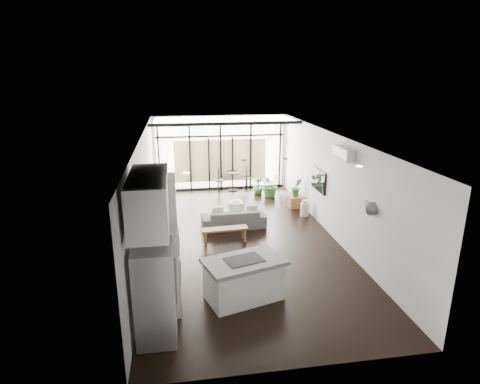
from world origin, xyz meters
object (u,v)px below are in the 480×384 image
object	(u,v)px
fridge	(155,293)
console_bench	(225,235)
pouf	(236,208)
tv	(318,180)
island	(244,279)
sofa	(233,215)
milk_can	(305,208)

from	to	relation	value
fridge	console_bench	xyz separation A→B (m)	(1.62, 3.77, -0.65)
console_bench	pouf	bearing A→B (deg)	69.28
fridge	tv	world-z (taller)	fridge
island	console_bench	bearing A→B (deg)	74.10
sofa	tv	xyz separation A→B (m)	(2.55, 0.09, 0.94)
pouf	tv	world-z (taller)	tv
console_bench	pouf	xyz separation A→B (m)	(0.63, 2.06, 0.01)
console_bench	sofa	bearing A→B (deg)	65.56
pouf	milk_can	bearing A→B (deg)	-12.52
fridge	milk_can	bearing A→B (deg)	50.96
fridge	pouf	xyz separation A→B (m)	(2.25, 5.83, -0.63)
island	sofa	distance (m)	3.83
pouf	tv	size ratio (longest dim) A/B	0.48
fridge	console_bench	bearing A→B (deg)	66.69
console_bench	milk_can	distance (m)	3.16
island	milk_can	xyz separation A→B (m)	(2.68, 4.40, -0.16)
milk_can	tv	xyz separation A→B (m)	(0.21, -0.49, 1.04)
fridge	milk_can	world-z (taller)	fridge
fridge	island	bearing A→B (deg)	30.16
tv	pouf	bearing A→B (deg)	157.45
fridge	sofa	world-z (taller)	fridge
fridge	console_bench	distance (m)	4.15
pouf	tv	distance (m)	2.73
fridge	tv	xyz separation A→B (m)	(4.56, 4.87, 0.45)
console_bench	pouf	world-z (taller)	pouf
milk_can	tv	distance (m)	1.17
island	sofa	xyz separation A→B (m)	(0.34, 3.82, -0.06)
island	fridge	bearing A→B (deg)	-166.69
island	tv	size ratio (longest dim) A/B	1.41
console_bench	island	bearing A→B (deg)	-92.83
pouf	sofa	bearing A→B (deg)	-103.19
island	tv	bearing A→B (deg)	36.61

